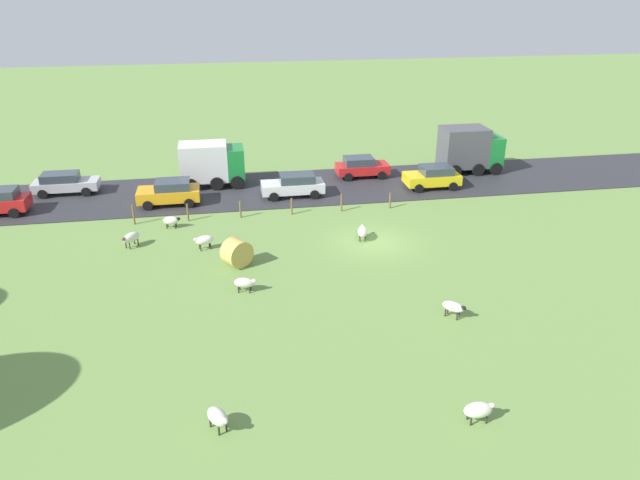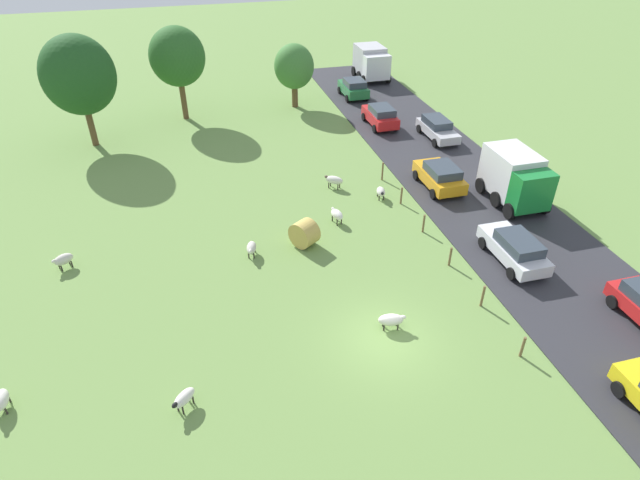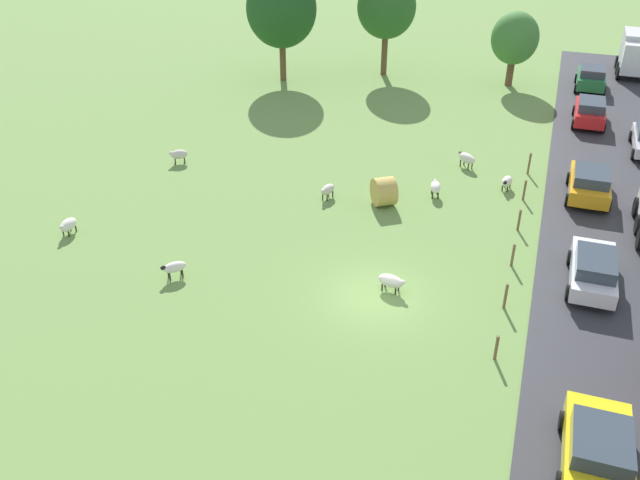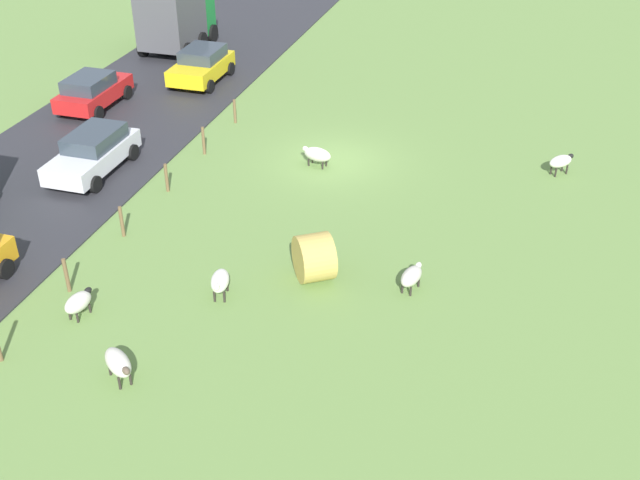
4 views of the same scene
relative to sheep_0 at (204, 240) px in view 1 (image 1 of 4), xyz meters
The scene contains 24 objects.
ground_plane 9.79m from the sheep_0, 94.35° to the right, with size 160.00×160.00×0.00m, color #6B8E47.
road_strip 13.63m from the sheep_0, 45.71° to the right, with size 8.00×80.00×0.06m, color #2D2D33.
sheep_0 is the anchor object (origin of this frame).
sheep_1 14.52m from the sheep_0, 129.81° to the right, with size 1.05×1.05×0.77m.
sheep_2 14.83m from the sheep_0, behind, with size 1.11×0.97×0.81m.
sheep_3 4.04m from the sheep_0, 30.10° to the left, with size 0.66×1.10×0.73m.
sheep_4 9.13m from the sheep_0, 91.24° to the right, with size 1.28×0.76×0.76m.
sheep_5 18.53m from the sheep_0, 149.34° to the right, with size 0.55×1.13×0.77m.
sheep_6 4.24m from the sheep_0, 75.86° to the left, with size 1.25×1.15×0.85m.
sheep_7 5.68m from the sheep_0, 159.53° to the right, with size 0.74×1.16×0.74m.
hay_bale_0 2.94m from the sheep_0, 143.62° to the right, with size 1.48×1.48×1.04m, color tan.
fence_post_0 12.93m from the sheep_0, 69.77° to the right, with size 0.12×0.12×1.07m, color brown.
fence_post_1 9.90m from the sheep_0, 63.16° to the right, with size 0.12×0.12×1.17m, color brown.
fence_post_2 7.11m from the sheep_0, 51.08° to the right, with size 0.12×0.12×1.11m, color brown.
fence_post_3 5.00m from the sheep_0, 26.59° to the right, with size 0.12×0.12×1.12m, color brown.
fence_post_4 4.59m from the sheep_0, 13.34° to the left, with size 0.12×0.12×1.14m, color brown.
fence_post_5 6.24m from the sheep_0, 44.27° to the left, with size 0.12×0.12×1.27m, color brown.
truck_0 23.24m from the sheep_0, 61.29° to the right, with size 2.81×4.63×3.49m.
truck_1 11.18m from the sheep_0, ahead, with size 2.66×4.58×3.14m.
car_0 16.24m from the sheep_0, 46.44° to the right, with size 2.04×3.98×1.55m.
car_2 9.91m from the sheep_0, 38.11° to the right, with size 2.01×4.34×1.56m.
car_3 14.74m from the sheep_0, 41.59° to the left, with size 1.96×4.43×1.50m.
car_5 18.11m from the sheep_0, 64.19° to the right, with size 2.18×3.93×1.60m.
car_6 7.99m from the sheep_0, 16.93° to the left, with size 2.20×4.11×1.63m.
Camera 1 is at (-30.07, 8.40, 14.15)m, focal length 32.92 mm.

